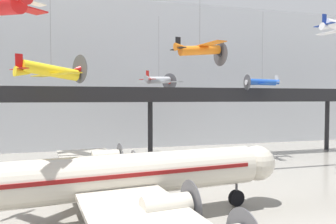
{
  "coord_description": "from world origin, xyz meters",
  "views": [
    {
      "loc": [
        -10.13,
        -14.49,
        8.66
      ],
      "look_at": [
        -3.24,
        9.95,
        7.57
      ],
      "focal_mm": 35.0,
      "sensor_mm": 36.0,
      "label": 1
    }
  ],
  "objects_px": {
    "airliner_silver_main": "(100,178)",
    "suspended_plane_silver_racer": "(159,80)",
    "suspended_plane_yellow_lowwing": "(51,71)",
    "suspended_plane_orange_highwing": "(200,50)",
    "suspended_plane_blue_trainer": "(262,82)"
  },
  "relations": [
    {
      "from": "suspended_plane_orange_highwing",
      "to": "suspended_plane_blue_trainer",
      "type": "distance_m",
      "value": 14.9
    },
    {
      "from": "suspended_plane_yellow_lowwing",
      "to": "suspended_plane_silver_racer",
      "type": "height_order",
      "value": "suspended_plane_yellow_lowwing"
    },
    {
      "from": "suspended_plane_orange_highwing",
      "to": "suspended_plane_silver_racer",
      "type": "bearing_deg",
      "value": 83.53
    },
    {
      "from": "airliner_silver_main",
      "to": "suspended_plane_silver_racer",
      "type": "relative_size",
      "value": 2.97
    },
    {
      "from": "airliner_silver_main",
      "to": "suspended_plane_orange_highwing",
      "type": "height_order",
      "value": "suspended_plane_orange_highwing"
    },
    {
      "from": "suspended_plane_yellow_lowwing",
      "to": "suspended_plane_orange_highwing",
      "type": "xyz_separation_m",
      "value": [
        15.74,
        -2.82,
        2.47
      ]
    },
    {
      "from": "suspended_plane_silver_racer",
      "to": "suspended_plane_blue_trainer",
      "type": "bearing_deg",
      "value": -65.77
    },
    {
      "from": "airliner_silver_main",
      "to": "suspended_plane_blue_trainer",
      "type": "xyz_separation_m",
      "value": [
        24.23,
        19.42,
        7.66
      ]
    },
    {
      "from": "suspended_plane_orange_highwing",
      "to": "airliner_silver_main",
      "type": "bearing_deg",
      "value": -145.5
    },
    {
      "from": "airliner_silver_main",
      "to": "suspended_plane_silver_racer",
      "type": "bearing_deg",
      "value": 61.22
    },
    {
      "from": "suspended_plane_yellow_lowwing",
      "to": "suspended_plane_orange_highwing",
      "type": "bearing_deg",
      "value": -39.15
    },
    {
      "from": "suspended_plane_silver_racer",
      "to": "suspended_plane_yellow_lowwing",
      "type": "bearing_deg",
      "value": 178.33
    },
    {
      "from": "suspended_plane_yellow_lowwing",
      "to": "suspended_plane_silver_racer",
      "type": "distance_m",
      "value": 18.57
    },
    {
      "from": "airliner_silver_main",
      "to": "suspended_plane_silver_racer",
      "type": "xyz_separation_m",
      "value": [
        10.66,
        26.1,
        8.08
      ]
    },
    {
      "from": "suspended_plane_orange_highwing",
      "to": "suspended_plane_yellow_lowwing",
      "type": "bearing_deg",
      "value": 159.0
    }
  ]
}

